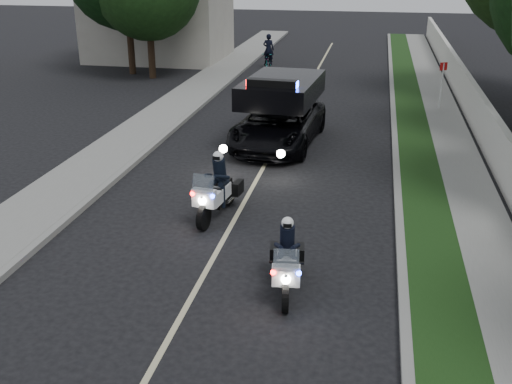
{
  "coord_description": "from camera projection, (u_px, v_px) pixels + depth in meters",
  "views": [
    {
      "loc": [
        3.24,
        -10.31,
        6.38
      ],
      "look_at": [
        0.65,
        2.78,
        1.0
      ],
      "focal_mm": 42.31,
      "sensor_mm": 36.0,
      "label": 1
    }
  ],
  "objects": [
    {
      "name": "bicycle",
      "position": [
        268.0,
        68.0,
        34.96
      ],
      "size": [
        0.67,
        1.68,
        0.87
      ],
      "primitive_type": "imported",
      "rotation": [
        0.0,
        0.0,
        -0.06
      ],
      "color": "black",
      "rests_on": "ground"
    },
    {
      "name": "tree_left_near",
      "position": [
        153.0,
        78.0,
        32.19
      ],
      "size": [
        6.88,
        6.88,
        9.03
      ],
      "primitive_type": null,
      "rotation": [
        0.0,
        0.0,
        0.33
      ],
      "color": "#183913",
      "rests_on": "ground"
    },
    {
      "name": "cyclist",
      "position": [
        268.0,
        68.0,
        34.96
      ],
      "size": [
        0.64,
        0.43,
        1.73
      ],
      "primitive_type": "imported",
      "rotation": [
        0.0,
        0.0,
        3.11
      ],
      "color": "black",
      "rests_on": "ground"
    },
    {
      "name": "police_moto_right",
      "position": [
        286.0,
        289.0,
        12.17
      ],
      "size": [
        0.86,
        1.89,
        1.55
      ],
      "primitive_type": null,
      "rotation": [
        0.0,
        0.0,
        0.13
      ],
      "color": "silver",
      "rests_on": "ground"
    },
    {
      "name": "curb_left",
      "position": [
        167.0,
        134.0,
        22.15
      ],
      "size": [
        0.2,
        60.0,
        0.15
      ],
      "primitive_type": "cube",
      "color": "gray",
      "rests_on": "ground"
    },
    {
      "name": "tree_left_far",
      "position": [
        133.0,
        74.0,
        33.3
      ],
      "size": [
        6.52,
        6.52,
        10.68
      ],
      "primitive_type": null,
      "rotation": [
        0.0,
        0.0,
        -0.02
      ],
      "color": "black",
      "rests_on": "ground"
    },
    {
      "name": "lane_marking",
      "position": [
        277.0,
        142.0,
        21.44
      ],
      "size": [
        0.12,
        50.0,
        0.01
      ],
      "primitive_type": "cube",
      "color": "#BFB78C",
      "rests_on": "ground"
    },
    {
      "name": "police_moto_left",
      "position": [
        217.0,
        216.0,
        15.53
      ],
      "size": [
        0.97,
        2.09,
        1.71
      ],
      "primitive_type": null,
      "rotation": [
        0.0,
        0.0,
        -0.14
      ],
      "color": "white",
      "rests_on": "ground"
    },
    {
      "name": "grass_verge",
      "position": [
        416.0,
        148.0,
        20.55
      ],
      "size": [
        1.2,
        60.0,
        0.16
      ],
      "primitive_type": "cube",
      "color": "#193814",
      "rests_on": "ground"
    },
    {
      "name": "sidewalk_left",
      "position": [
        139.0,
        132.0,
        22.35
      ],
      "size": [
        2.0,
        60.0,
        0.16
      ],
      "primitive_type": "cube",
      "color": "gray",
      "rests_on": "ground"
    },
    {
      "name": "sidewalk_right",
      "position": [
        456.0,
        151.0,
        20.32
      ],
      "size": [
        1.4,
        60.0,
        0.16
      ],
      "primitive_type": "cube",
      "color": "gray",
      "rests_on": "ground"
    },
    {
      "name": "ground",
      "position": [
        199.0,
        285.0,
        12.35
      ],
      "size": [
        120.0,
        120.0,
        0.0
      ],
      "primitive_type": "plane",
      "color": "black",
      "rests_on": "ground"
    },
    {
      "name": "property_wall",
      "position": [
        490.0,
        133.0,
        19.89
      ],
      "size": [
        0.22,
        60.0,
        1.5
      ],
      "primitive_type": "cube",
      "color": "beige",
      "rests_on": "ground"
    },
    {
      "name": "building_far",
      "position": [
        158.0,
        1.0,
        36.49
      ],
      "size": [
        8.0,
        6.0,
        7.0
      ],
      "primitive_type": "cube",
      "color": "#A8A396",
      "rests_on": "ground"
    },
    {
      "name": "curb_right",
      "position": [
        395.0,
        147.0,
        20.68
      ],
      "size": [
        0.2,
        60.0,
        0.15
      ],
      "primitive_type": "cube",
      "color": "gray",
      "rests_on": "ground"
    },
    {
      "name": "sign_post",
      "position": [
        438.0,
        111.0,
        25.58
      ],
      "size": [
        0.44,
        0.44,
        2.13
      ],
      "primitive_type": null,
      "rotation": [
        0.0,
        0.0,
        0.43
      ],
      "color": "red",
      "rests_on": "ground"
    },
    {
      "name": "police_suv",
      "position": [
        279.0,
        144.0,
        21.23
      ],
      "size": [
        2.96,
        5.66,
        2.67
      ],
      "primitive_type": "imported",
      "rotation": [
        0.0,
        0.0,
        -0.08
      ],
      "color": "black",
      "rests_on": "ground"
    }
  ]
}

